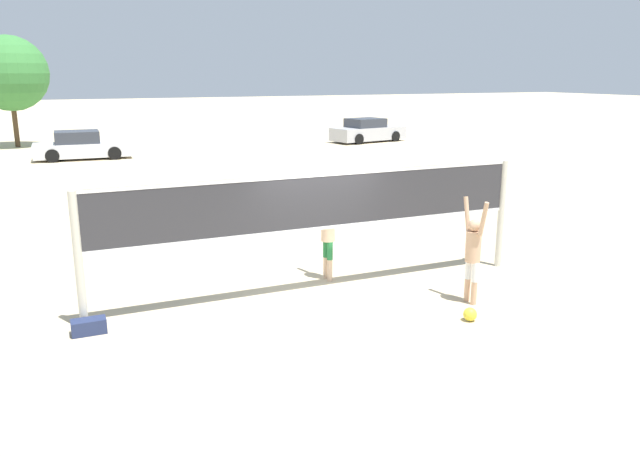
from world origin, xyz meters
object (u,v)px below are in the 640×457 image
(volleyball_net, at_px, (320,212))
(player_blocker, at_px, (328,229))
(parked_car_near, at_px, (82,146))
(tree_right_cluster, at_px, (10,73))
(volleyball, at_px, (470,314))
(gear_bag, at_px, (89,326))
(player_spiker, at_px, (473,250))
(parked_car_mid, at_px, (368,131))

(volleyball_net, height_order, player_blocker, volleyball_net)
(parked_car_near, bearing_deg, tree_right_cluster, 115.74)
(player_blocker, bearing_deg, volleyball, 23.55)
(volleyball_net, distance_m, gear_bag, 4.53)
(player_blocker, relative_size, parked_car_near, 0.44)
(volleyball, distance_m, gear_bag, 6.41)
(parked_car_near, bearing_deg, player_spiker, -75.84)
(parked_car_mid, bearing_deg, player_spiker, -125.34)
(parked_car_near, distance_m, parked_car_mid, 16.84)
(volleyball_net, height_order, tree_right_cluster, tree_right_cluster)
(tree_right_cluster, bearing_deg, parked_car_mid, -15.99)
(parked_car_near, xyz_separation_m, parked_car_mid, (16.79, 1.28, 0.03))
(parked_car_near, relative_size, parked_car_mid, 0.93)
(player_spiker, relative_size, tree_right_cluster, 0.32)
(player_blocker, relative_size, parked_car_mid, 0.41)
(gear_bag, height_order, parked_car_mid, parked_car_mid)
(gear_bag, relative_size, parked_car_near, 0.12)
(parked_car_near, height_order, parked_car_mid, parked_car_mid)
(parked_car_mid, xyz_separation_m, tree_right_cluster, (-19.86, 5.69, 3.49))
(volleyball_net, relative_size, parked_car_near, 1.89)
(parked_car_near, bearing_deg, volleyball_net, -80.72)
(player_spiker, bearing_deg, volleyball, 142.82)
(volleyball_net, relative_size, player_spiker, 4.45)
(gear_bag, distance_m, parked_car_mid, 30.26)
(player_blocker, xyz_separation_m, gear_bag, (-4.74, -0.93, -0.94))
(gear_bag, bearing_deg, player_blocker, 11.10)
(player_spiker, xyz_separation_m, volleyball, (-0.55, -0.72, -0.91))
(player_spiker, height_order, parked_car_near, player_spiker)
(gear_bag, relative_size, parked_car_mid, 0.11)
(player_spiker, xyz_separation_m, parked_car_mid, (11.53, 25.59, -0.38))
(volleyball, xyz_separation_m, gear_bag, (-6.06, 2.09, 0.01))
(player_blocker, relative_size, gear_bag, 3.71)
(volleyball, distance_m, parked_car_near, 25.47)
(tree_right_cluster, bearing_deg, player_spiker, -75.07)
(volleyball_net, xyz_separation_m, tree_right_cluster, (-6.00, 29.65, 2.52))
(player_blocker, distance_m, parked_car_near, 22.27)
(volleyball, xyz_separation_m, parked_car_mid, (12.07, 26.31, 0.53))
(volleyball_net, height_order, gear_bag, volleyball_net)
(parked_car_mid, height_order, tree_right_cluster, tree_right_cluster)
(gear_bag, bearing_deg, volleyball_net, 3.39)
(volleyball_net, bearing_deg, parked_car_near, 97.34)
(gear_bag, xyz_separation_m, parked_car_near, (1.35, 22.93, 0.49))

